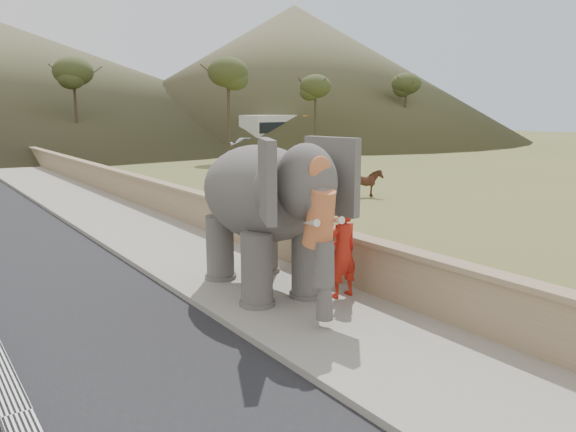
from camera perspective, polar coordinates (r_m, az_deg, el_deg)
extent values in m
plane|color=olive|center=(9.41, 7.13, -12.55)|extent=(160.00, 160.00, 0.00)
cube|color=#9E9687|center=(17.75, -15.03, -1.34)|extent=(3.00, 120.00, 0.15)
cube|color=tan|center=(18.27, -10.25, 0.73)|extent=(0.30, 120.00, 1.10)
imported|color=brown|center=(23.93, 7.88, 3.29)|extent=(1.52, 1.00, 1.18)
imported|color=silver|center=(47.13, -3.67, 7.26)|extent=(4.54, 2.91, 1.44)
cube|color=silver|center=(50.94, 0.89, 8.49)|extent=(11.21, 3.71, 3.10)
cube|color=#C46D22|center=(53.07, 6.11, 8.53)|extent=(11.21, 3.70, 3.10)
cone|color=brown|center=(71.93, 0.63, 14.35)|extent=(56.00, 56.00, 16.00)
imported|color=red|center=(10.75, 5.55, -3.56)|extent=(0.66, 0.43, 1.81)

